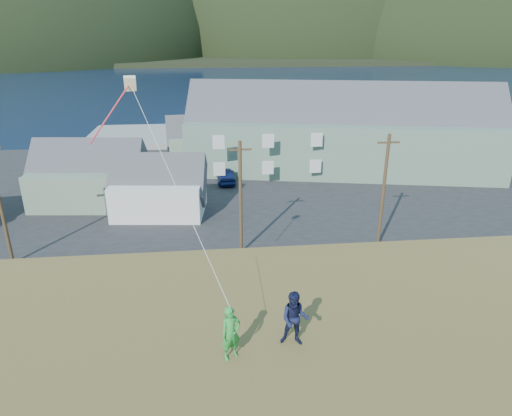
{
  "coord_description": "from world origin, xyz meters",
  "views": [
    {
      "loc": [
        -1.33,
        -28.57,
        15.56
      ],
      "look_at": [
        0.44,
        -11.6,
        8.8
      ],
      "focal_mm": 32.0,
      "sensor_mm": 36.0,
      "label": 1
    }
  ],
  "objects_px": {
    "shed_palegreen_near": "(89,176)",
    "lodge": "(341,131)",
    "wharf": "(178,136)",
    "shed_white": "(159,187)",
    "kite_flyer_navy": "(295,319)",
    "kite_flyer_green": "(231,333)",
    "shed_palegreen_far": "(208,139)"
  },
  "relations": [
    {
      "from": "kite_flyer_green",
      "to": "shed_palegreen_far",
      "type": "bearing_deg",
      "value": 63.82
    },
    {
      "from": "kite_flyer_navy",
      "to": "shed_white",
      "type": "bearing_deg",
      "value": 116.3
    },
    {
      "from": "wharf",
      "to": "shed_palegreen_near",
      "type": "height_order",
      "value": "shed_palegreen_near"
    },
    {
      "from": "lodge",
      "to": "shed_palegreen_far",
      "type": "distance_m",
      "value": 16.63
    },
    {
      "from": "wharf",
      "to": "shed_palegreen_near",
      "type": "distance_m",
      "value": 27.63
    },
    {
      "from": "shed_white",
      "to": "kite_flyer_navy",
      "type": "height_order",
      "value": "kite_flyer_navy"
    },
    {
      "from": "lodge",
      "to": "kite_flyer_navy",
      "type": "xyz_separation_m",
      "value": [
        -12.72,
        -39.37,
        3.33
      ]
    },
    {
      "from": "kite_flyer_navy",
      "to": "lodge",
      "type": "bearing_deg",
      "value": 84.88
    },
    {
      "from": "shed_palegreen_near",
      "to": "kite_flyer_green",
      "type": "xyz_separation_m",
      "value": [
        11.68,
        -31.78,
        5.21
      ]
    },
    {
      "from": "shed_white",
      "to": "shed_palegreen_far",
      "type": "bearing_deg",
      "value": 82.49
    },
    {
      "from": "shed_white",
      "to": "shed_palegreen_far",
      "type": "height_order",
      "value": "shed_palegreen_far"
    },
    {
      "from": "shed_white",
      "to": "shed_palegreen_far",
      "type": "relative_size",
      "value": 0.83
    },
    {
      "from": "wharf",
      "to": "lodge",
      "type": "bearing_deg",
      "value": -43.74
    },
    {
      "from": "shed_palegreen_near",
      "to": "kite_flyer_green",
      "type": "height_order",
      "value": "kite_flyer_green"
    },
    {
      "from": "wharf",
      "to": "lodge",
      "type": "distance_m",
      "value": 27.42
    },
    {
      "from": "shed_palegreen_near",
      "to": "lodge",
      "type": "bearing_deg",
      "value": 22.67
    },
    {
      "from": "wharf",
      "to": "shed_palegreen_far",
      "type": "relative_size",
      "value": 2.47
    },
    {
      "from": "lodge",
      "to": "wharf",
      "type": "bearing_deg",
      "value": 147.88
    },
    {
      "from": "lodge",
      "to": "kite_flyer_green",
      "type": "xyz_separation_m",
      "value": [
        -14.52,
        -39.77,
        3.29
      ]
    },
    {
      "from": "shed_palegreen_near",
      "to": "kite_flyer_navy",
      "type": "bearing_deg",
      "value": -61.03
    },
    {
      "from": "shed_palegreen_far",
      "to": "kite_flyer_navy",
      "type": "bearing_deg",
      "value": -92.11
    },
    {
      "from": "shed_palegreen_near",
      "to": "kite_flyer_green",
      "type": "relative_size",
      "value": 6.85
    },
    {
      "from": "kite_flyer_navy",
      "to": "shed_palegreen_far",
      "type": "bearing_deg",
      "value": 105.77
    },
    {
      "from": "wharf",
      "to": "kite_flyer_navy",
      "type": "height_order",
      "value": "kite_flyer_navy"
    },
    {
      "from": "kite_flyer_green",
      "to": "kite_flyer_navy",
      "type": "xyz_separation_m",
      "value": [
        1.8,
        0.4,
        0.04
      ]
    },
    {
      "from": "lodge",
      "to": "shed_palegreen_near",
      "type": "distance_m",
      "value": 27.46
    },
    {
      "from": "wharf",
      "to": "shed_white",
      "type": "distance_m",
      "value": 30.11
    },
    {
      "from": "shed_white",
      "to": "kite_flyer_green",
      "type": "bearing_deg",
      "value": -74.0
    },
    {
      "from": "shed_palegreen_near",
      "to": "shed_palegreen_far",
      "type": "relative_size",
      "value": 1.02
    },
    {
      "from": "lodge",
      "to": "kite_flyer_navy",
      "type": "relative_size",
      "value": 21.79
    },
    {
      "from": "lodge",
      "to": "shed_palegreen_far",
      "type": "xyz_separation_m",
      "value": [
        -15.12,
        6.6,
        -2.1
      ]
    },
    {
      "from": "kite_flyer_navy",
      "to": "kite_flyer_green",
      "type": "bearing_deg",
      "value": -154.68
    }
  ]
}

